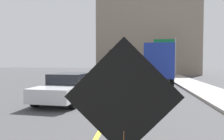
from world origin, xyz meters
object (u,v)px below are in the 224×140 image
(arrow_board_trailer, at_px, (122,86))
(pickup_car, at_px, (69,87))
(highway_guide_sign, at_px, (169,50))
(traffic_cone_far_lane, at_px, (119,93))
(roadwork_sign, at_px, (124,100))
(box_truck, at_px, (157,63))
(traffic_cone_mid_lane, at_px, (117,105))
(traffic_cone_near_sign, at_px, (117,132))

(arrow_board_trailer, relative_size, pickup_car, 0.57)
(highway_guide_sign, distance_m, traffic_cone_far_lane, 17.29)
(roadwork_sign, height_order, highway_guide_sign, highway_guide_sign)
(box_truck, xyz_separation_m, traffic_cone_mid_lane, (-2.46, -10.71, -1.50))
(roadwork_sign, distance_m, box_truck, 15.87)
(box_truck, bearing_deg, roadwork_sign, -96.62)
(pickup_car, height_order, traffic_cone_near_sign, pickup_car)
(traffic_cone_mid_lane, relative_size, traffic_cone_far_lane, 0.98)
(pickup_car, bearing_deg, box_truck, 59.43)
(roadwork_sign, height_order, traffic_cone_near_sign, roadwork_sign)
(arrow_board_trailer, relative_size, traffic_cone_near_sign, 4.52)
(arrow_board_trailer, height_order, pickup_car, arrow_board_trailer)
(roadwork_sign, bearing_deg, highway_guide_sign, 80.47)
(highway_guide_sign, xyz_separation_m, traffic_cone_near_sign, (-4.36, -22.10, -3.13))
(box_truck, distance_m, highway_guide_sign, 8.87)
(roadwork_sign, bearing_deg, arrow_board_trailer, 94.73)
(roadwork_sign, height_order, pickup_car, roadwork_sign)
(box_truck, relative_size, traffic_cone_far_lane, 11.42)
(highway_guide_sign, height_order, traffic_cone_mid_lane, highway_guide_sign)
(highway_guide_sign, xyz_separation_m, traffic_cone_far_lane, (-4.86, -16.30, -3.11))
(highway_guide_sign, relative_size, traffic_cone_mid_lane, 7.97)
(traffic_cone_near_sign, bearing_deg, arrow_board_trailer, 93.85)
(traffic_cone_mid_lane, bearing_deg, traffic_cone_near_sign, -83.61)
(pickup_car, height_order, traffic_cone_far_lane, pickup_car)
(pickup_car, xyz_separation_m, traffic_cone_near_sign, (2.95, -5.08, -0.40))
(box_truck, distance_m, traffic_cone_near_sign, 13.92)
(arrow_board_trailer, bearing_deg, roadwork_sign, -85.27)
(traffic_cone_mid_lane, distance_m, traffic_cone_far_lane, 2.84)
(box_truck, distance_m, traffic_cone_mid_lane, 11.09)
(roadwork_sign, bearing_deg, traffic_cone_mid_lane, 97.06)
(arrow_board_trailer, xyz_separation_m, highway_guide_sign, (4.88, 14.29, 2.94))
(pickup_car, relative_size, traffic_cone_far_lane, 7.43)
(traffic_cone_mid_lane, bearing_deg, traffic_cone_far_lane, 93.39)
(traffic_cone_mid_lane, bearing_deg, pickup_car, 141.12)
(arrow_board_trailer, bearing_deg, pickup_car, -131.63)
(arrow_board_trailer, xyz_separation_m, traffic_cone_mid_lane, (0.19, -4.85, -0.17))
(pickup_car, relative_size, traffic_cone_near_sign, 7.99)
(traffic_cone_mid_lane, bearing_deg, box_truck, 77.08)
(roadwork_sign, xyz_separation_m, highway_guide_sign, (4.06, 24.20, 1.95))
(box_truck, distance_m, pickup_car, 10.04)
(box_truck, bearing_deg, traffic_cone_far_lane, -108.44)
(box_truck, height_order, traffic_cone_mid_lane, box_truck)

